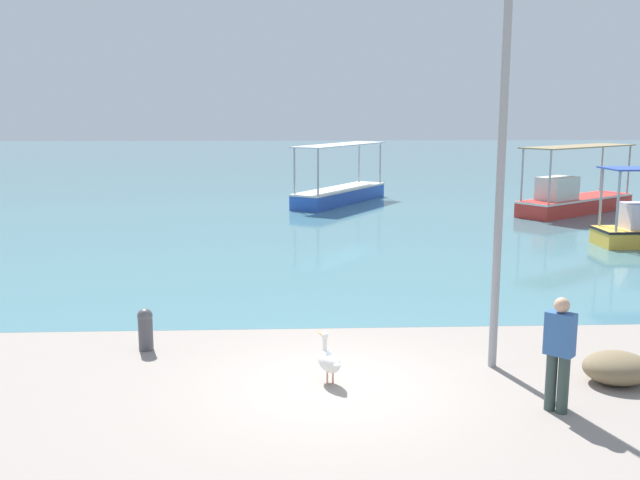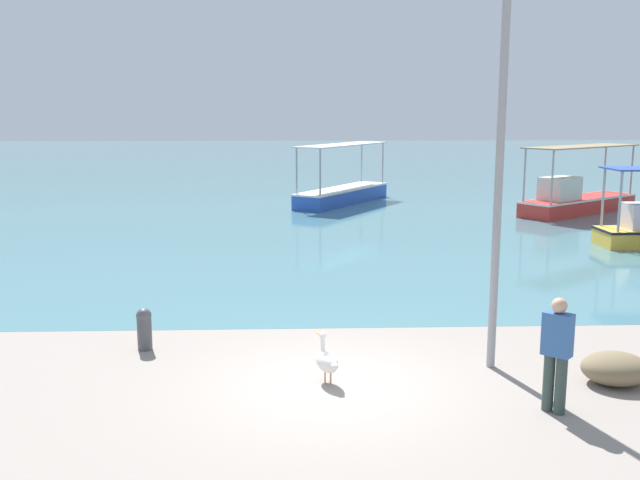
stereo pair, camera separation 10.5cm
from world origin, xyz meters
name	(u,v)px [view 1 (the left image)]	position (x,y,z in m)	size (l,w,h in m)	color
ground	(335,386)	(0.00, 0.00, 0.00)	(120.00, 120.00, 0.00)	gray
harbor_water	(297,163)	(0.00, 48.00, 0.00)	(110.00, 90.00, 0.00)	#477781
fishing_boat_near_left	(573,198)	(11.26, 18.75, 0.63)	(6.17, 5.09, 2.81)	red
fishing_boat_outer	(340,192)	(1.70, 22.50, 0.54)	(4.83, 6.52, 2.74)	blue
pelican	(329,361)	(-0.09, 0.11, 0.38)	(0.48, 0.77, 0.80)	#E0997A
lamp_post	(501,154)	(2.72, 0.77, 3.58)	(0.28, 0.28, 6.43)	gray
mooring_bollard	(145,328)	(-3.31, 1.86, 0.41)	(0.27, 0.27, 0.77)	#47474C
fisherman_standing	(559,351)	(3.11, -1.10, 0.91)	(0.44, 0.43, 1.69)	#32433E
net_pile	(617,368)	(4.47, -0.08, 0.25)	(1.06, 0.90, 0.51)	#756447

